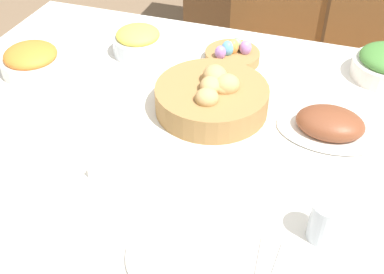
# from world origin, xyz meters

# --- Properties ---
(dining_table) EXTENTS (1.69, 1.19, 0.77)m
(dining_table) POSITION_xyz_m (0.00, 0.00, 0.38)
(dining_table) COLOR silver
(dining_table) RESTS_ON ground
(chair_far_center) EXTENTS (0.44, 0.44, 0.88)m
(chair_far_center) POSITION_xyz_m (0.02, 0.93, 0.48)
(chair_far_center) COLOR brown
(chair_far_center) RESTS_ON ground
(chair_far_right) EXTENTS (0.44, 0.44, 0.88)m
(chair_far_right) POSITION_xyz_m (0.45, 0.93, 0.48)
(chair_far_right) COLOR brown
(chair_far_right) RESTS_ON ground
(bread_basket) EXTENTS (0.32, 0.32, 0.12)m
(bread_basket) POSITION_xyz_m (-0.00, 0.09, 0.81)
(bread_basket) COLOR #9E7542
(bread_basket) RESTS_ON dining_table
(egg_basket) EXTENTS (0.18, 0.18, 0.08)m
(egg_basket) POSITION_xyz_m (-0.02, 0.37, 0.79)
(egg_basket) COLOR #9E7542
(egg_basket) RESTS_ON dining_table
(ham_platter) EXTENTS (0.28, 0.20, 0.07)m
(ham_platter) POSITION_xyz_m (0.32, 0.10, 0.79)
(ham_platter) COLOR silver
(ham_platter) RESTS_ON dining_table
(carrot_bowl) EXTENTS (0.20, 0.20, 0.09)m
(carrot_bowl) POSITION_xyz_m (-0.60, 0.11, 0.81)
(carrot_bowl) COLOR silver
(carrot_bowl) RESTS_ON dining_table
(pineapple_bowl) EXTENTS (0.17, 0.17, 0.09)m
(pineapple_bowl) POSITION_xyz_m (-0.33, 0.32, 0.81)
(pineapple_bowl) COLOR silver
(pineapple_bowl) RESTS_ON dining_table
(dinner_plate) EXTENTS (0.25, 0.25, 0.01)m
(dinner_plate) POSITION_xyz_m (0.09, -0.41, 0.77)
(dinner_plate) COLOR silver
(dinner_plate) RESTS_ON dining_table
(fork) EXTENTS (0.02, 0.19, 0.00)m
(fork) POSITION_xyz_m (-0.05, -0.41, 0.77)
(fork) COLOR silver
(fork) RESTS_ON dining_table
(drinking_cup) EXTENTS (0.07, 0.07, 0.10)m
(drinking_cup) POSITION_xyz_m (0.35, -0.27, 0.81)
(drinking_cup) COLOR silver
(drinking_cup) RESTS_ON dining_table
(butter_dish) EXTENTS (0.11, 0.07, 0.03)m
(butter_dish) POSITION_xyz_m (-0.15, -0.24, 0.78)
(butter_dish) COLOR silver
(butter_dish) RESTS_ON dining_table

